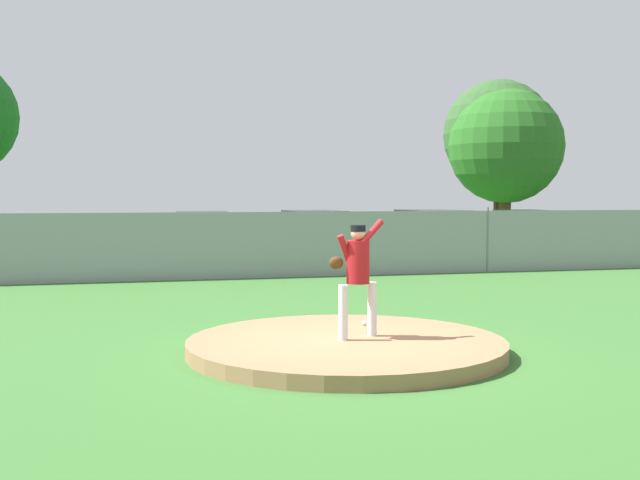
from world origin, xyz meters
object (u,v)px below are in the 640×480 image
object	(u,v)px
parked_car_slate	(529,235)
traffic_cone_orange	(48,254)
baseball	(364,323)
parked_car_navy	(202,239)
parked_car_silver	(314,237)
parked_car_white	(432,235)
pitcher_youth	(357,269)

from	to	relation	value
parked_car_slate	traffic_cone_orange	world-z (taller)	parked_car_slate
baseball	parked_car_navy	distance (m)	13.41
baseball	parked_car_silver	xyz separation A→B (m)	(2.52, 13.46, 0.58)
baseball	parked_car_white	bearing A→B (deg)	63.80
pitcher_youth	parked_car_slate	distance (m)	17.76
parked_car_white	traffic_cone_orange	xyz separation A→B (m)	(-12.74, 1.87, -0.55)
baseball	parked_car_silver	world-z (taller)	parked_car_silver
baseball	traffic_cone_orange	distance (m)	16.79
pitcher_youth	traffic_cone_orange	world-z (taller)	pitcher_youth
pitcher_youth	parked_car_navy	bearing A→B (deg)	92.85
parked_car_navy	parked_car_slate	size ratio (longest dim) A/B	0.99
pitcher_youth	parked_car_white	bearing A→B (deg)	64.02
parked_car_silver	parked_car_navy	distance (m)	3.65
parked_car_navy	traffic_cone_orange	xyz separation A→B (m)	(-4.81, 2.35, -0.53)
baseball	parked_car_slate	world-z (taller)	parked_car_slate
parked_car_white	parked_car_navy	bearing A→B (deg)	-176.56
parked_car_silver	parked_car_slate	xyz separation A→B (m)	(7.69, -0.21, -0.02)
pitcher_youth	parked_car_white	world-z (taller)	pitcher_youth
parked_car_silver	baseball	bearing A→B (deg)	-100.61
baseball	pitcher_youth	bearing A→B (deg)	-112.81
parked_car_slate	pitcher_youth	bearing A→B (deg)	-126.73
parked_car_white	parked_car_silver	world-z (taller)	parked_car_silver
parked_car_slate	parked_car_white	bearing A→B (deg)	170.52
pitcher_youth	parked_car_white	distance (m)	16.47
parked_car_silver	parked_car_navy	size ratio (longest dim) A/B	1.05
parked_car_white	parked_car_slate	xyz separation A→B (m)	(3.41, -0.57, -0.01)
parked_car_white	baseball	bearing A→B (deg)	-116.20
parked_car_white	parked_car_silver	xyz separation A→B (m)	(-4.28, -0.36, 0.01)
baseball	parked_car_navy	bearing A→B (deg)	94.81
parked_car_white	parked_car_slate	bearing A→B (deg)	-9.48
pitcher_youth	parked_car_silver	xyz separation A→B (m)	(2.93, 14.44, -0.36)
pitcher_youth	baseball	xyz separation A→B (m)	(0.41, 0.98, -0.94)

